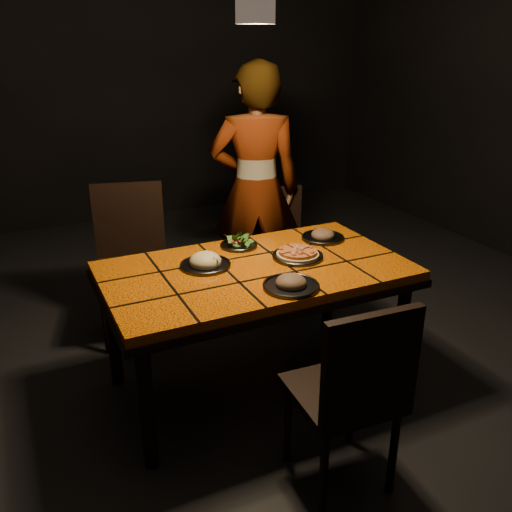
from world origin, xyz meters
name	(u,v)px	position (x,y,z in m)	size (l,w,h in m)	color
room_shell	(255,123)	(0.00, 0.00, 1.50)	(6.04, 7.04, 3.08)	black
dining_table	(256,280)	(0.00, 0.00, 0.67)	(1.62, 0.92, 0.75)	orange
chair_near	(354,388)	(0.03, -0.88, 0.54)	(0.45, 0.45, 0.94)	black
chair_far_left	(131,251)	(-0.46, 0.94, 0.58)	(0.55, 0.55, 1.01)	black
chair_far_right	(279,240)	(0.62, 0.89, 0.50)	(0.45, 0.45, 0.88)	black
diner	(255,190)	(0.46, 0.98, 0.88)	(0.64, 0.42, 1.76)	brown
pendant_lamp	(255,5)	(0.00, 0.00, 2.02)	(0.18, 0.18, 1.06)	black
plate_pizza	(298,255)	(0.26, 0.01, 0.77)	(0.28, 0.28, 0.04)	#343438
plate_pasta	(205,262)	(-0.24, 0.11, 0.77)	(0.27, 0.27, 0.09)	#343438
plate_salad	(239,242)	(0.04, 0.31, 0.78)	(0.22, 0.22, 0.07)	#343438
plate_mushroom_a	(291,283)	(0.04, -0.31, 0.77)	(0.28, 0.28, 0.09)	#343438
plate_mushroom_b	(323,235)	(0.55, 0.21, 0.77)	(0.26, 0.26, 0.08)	#343438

